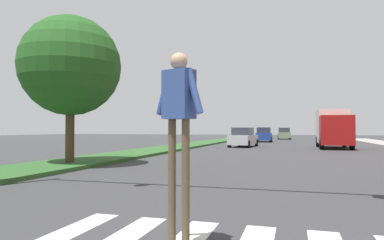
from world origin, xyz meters
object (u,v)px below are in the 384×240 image
Objects in this scene: sedan_midblock at (243,138)px; tree_mid at (71,66)px; truck_box_delivery at (333,128)px; sedan_far_horizon at (284,134)px; traffic_light_gantry at (87,6)px; pedestrian_performer at (179,118)px; sedan_distant at (264,135)px.

tree_mid is at bearing -105.03° from sedan_midblock.
truck_box_delivery is (12.00, 17.59, -2.53)m from tree_mid.
sedan_far_horizon is at bearing 83.57° from sedan_midblock.
traffic_light_gantry reaches higher than pedestrian_performer.
tree_mid is 11.47m from pedestrian_performer.
pedestrian_performer reaches higher than sedan_far_horizon.
pedestrian_performer is 26.07m from sedan_midblock.
tree_mid is 1.39× the size of sedan_midblock.
traffic_light_gantry is 47.86m from sedan_far_horizon.
traffic_light_gantry is (4.31, -5.35, 0.26)m from tree_mid.
sedan_far_horizon is (-0.05, 50.53, -0.85)m from pedestrian_performer.
sedan_distant is at bearing 86.63° from sedan_midblock.
tree_mid is 18.59m from sedan_midblock.
sedan_far_horizon is (3.21, 47.62, -3.62)m from traffic_light_gantry.
traffic_light_gantry reaches higher than sedan_midblock.
truck_box_delivery reaches higher than sedan_distant.
pedestrian_performer reaches higher than sedan_midblock.
sedan_far_horizon is at bearing 86.15° from traffic_light_gantry.
sedan_midblock is 0.71× the size of truck_box_delivery.
sedan_distant is 0.70× the size of truck_box_delivery.
sedan_far_horizon is at bearing 80.43° from sedan_distant.
tree_mid reaches higher than truck_box_delivery.
sedan_far_horizon is 0.68× the size of truck_box_delivery.
truck_box_delivery reaches higher than sedan_far_horizon.
tree_mid reaches higher than traffic_light_gantry.
tree_mid reaches higher than sedan_midblock.
tree_mid is 2.45× the size of pedestrian_performer.
tree_mid is at bearing -100.08° from sedan_far_horizon.
truck_box_delivery is at bearing -62.66° from sedan_distant.
truck_box_delivery is (4.48, -24.68, 0.82)m from sedan_far_horizon.
sedan_midblock is at bearing 88.92° from traffic_light_gantry.
sedan_distant is 12.25m from sedan_far_horizon.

